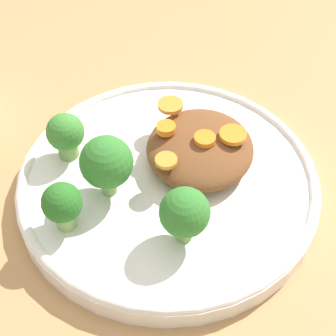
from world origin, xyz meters
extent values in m
plane|color=tan|center=(0.00, 0.00, 0.00)|extent=(4.00, 4.00, 0.00)
cylinder|color=white|center=(0.00, 0.00, 0.01)|extent=(0.29, 0.29, 0.02)
torus|color=white|center=(0.00, 0.00, 0.02)|extent=(0.28, 0.28, 0.01)
ellipsoid|color=brown|center=(0.02, 0.03, 0.03)|extent=(0.10, 0.11, 0.03)
cylinder|color=#7FA85B|center=(-0.08, -0.07, 0.03)|extent=(0.02, 0.02, 0.02)
sphere|color=#286B23|center=(-0.08, -0.07, 0.05)|extent=(0.04, 0.04, 0.04)
cylinder|color=#7FA85B|center=(-0.05, -0.03, 0.03)|extent=(0.01, 0.01, 0.03)
sphere|color=#337A2D|center=(-0.05, -0.03, 0.06)|extent=(0.05, 0.05, 0.05)
cylinder|color=#759E51|center=(0.03, -0.06, 0.03)|extent=(0.01, 0.01, 0.02)
sphere|color=#337A2D|center=(0.03, -0.06, 0.05)|extent=(0.04, 0.04, 0.04)
cylinder|color=#759E51|center=(-0.10, 0.01, 0.03)|extent=(0.02, 0.02, 0.02)
sphere|color=#3D8433|center=(-0.10, 0.01, 0.05)|extent=(0.04, 0.04, 0.04)
cylinder|color=orange|center=(0.03, 0.03, 0.05)|extent=(0.02, 0.02, 0.01)
cylinder|color=orange|center=(0.05, 0.04, 0.05)|extent=(0.03, 0.03, 0.00)
cylinder|color=orange|center=(0.00, -0.01, 0.05)|extent=(0.02, 0.02, 0.00)
cylinder|color=orange|center=(-0.01, 0.03, 0.05)|extent=(0.02, 0.02, 0.01)
cylinder|color=orange|center=(-0.01, 0.07, 0.05)|extent=(0.03, 0.03, 0.00)
camera|label=1|loc=(0.08, -0.34, 0.42)|focal=60.00mm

